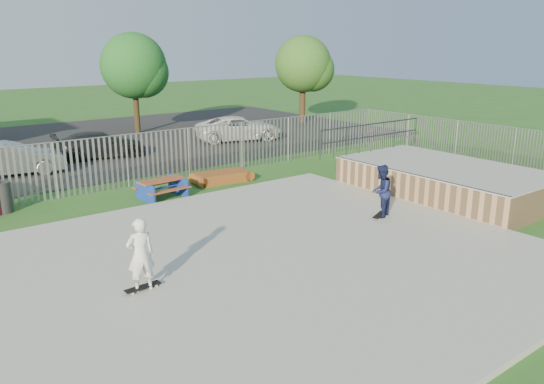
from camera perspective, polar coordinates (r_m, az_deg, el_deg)
ground at (r=12.83m, az=-3.38°, el=-8.49°), size 120.00×120.00×0.00m
concrete_slab at (r=12.80m, az=-3.39°, el=-8.19°), size 15.00×12.00×0.15m
quarter_pipe at (r=19.86m, az=18.07°, el=1.23°), size 5.50×7.05×2.19m
fence at (r=16.72m, az=-9.45°, el=0.74°), size 26.04×16.02×2.00m
picnic_table at (r=18.98m, az=-11.75°, el=0.37°), size 1.73×1.47×0.68m
funbox at (r=20.87m, az=-5.41°, el=1.61°), size 2.11×1.23×0.40m
trash_bin_grey at (r=19.04m, az=-27.05°, el=-0.52°), size 0.60×0.60×1.00m
parking_lot at (r=29.92m, az=-24.36°, el=4.20°), size 40.00×18.00×0.02m
car_silver at (r=24.15m, az=-26.27°, el=3.20°), size 4.33×2.12×1.37m
car_dark at (r=26.43m, az=-18.07°, el=4.85°), size 4.46×2.48×1.22m
car_white at (r=29.84m, az=-3.55°, el=6.85°), size 5.23×3.55×1.33m
tree_mid at (r=32.95m, az=-14.67°, el=12.99°), size 3.83×3.83×5.91m
tree_right at (r=36.58m, az=3.35°, el=13.56°), size 3.77×3.77×5.82m
skateboard_a at (r=16.51m, az=11.49°, el=-2.49°), size 0.81×0.50×0.08m
skateboard_b at (r=11.89m, az=-13.71°, el=-9.98°), size 0.81×0.25×0.08m
skater_navy at (r=16.29m, az=11.64°, el=0.08°), size 0.96×0.87×1.62m
skater_white at (r=11.58m, az=-13.96°, el=-6.55°), size 0.63×0.45×1.62m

